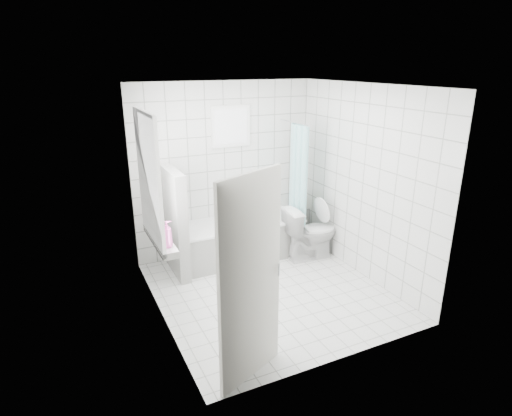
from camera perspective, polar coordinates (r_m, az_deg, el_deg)
ground at (r=5.70m, az=1.83°, el=-11.03°), size 3.00×3.00×0.00m
ceiling at (r=4.95m, az=2.16°, el=16.05°), size 3.00×3.00×0.00m
wall_back at (r=6.49m, az=-4.17°, el=5.10°), size 2.80×0.02×2.60m
wall_front at (r=3.99m, az=12.01°, el=-4.32°), size 2.80×0.02×2.60m
wall_left at (r=4.73m, az=-13.25°, el=-0.71°), size 0.02×3.00×2.60m
wall_right at (r=5.93m, az=14.08°, el=3.24°), size 0.02×3.00×2.60m
window_left at (r=4.93m, az=-13.79°, el=3.71°), size 0.01×0.90×1.40m
window_back at (r=6.37m, az=-3.31°, el=10.80°), size 0.50×0.01×0.50m
window_sill at (r=5.17m, az=-12.67°, el=-4.15°), size 0.18×1.02×0.08m
door at (r=3.84m, az=-0.75°, el=-9.82°), size 0.75×0.37×2.00m
bathtub at (r=6.51m, az=-2.12°, el=-4.19°), size 1.87×0.77×0.58m
partition_wall at (r=6.00m, az=-10.76°, el=-1.88°), size 0.15×0.85×1.50m
tiled_ledge at (r=7.20m, az=5.20°, el=-2.07°), size 0.40×0.24×0.55m
toilet at (r=6.50m, az=7.31°, el=-3.26°), size 0.83×0.51×0.82m
curtain_rod at (r=6.42m, az=5.09°, el=11.28°), size 0.02×0.80×0.02m
shower_curtain at (r=6.49m, az=5.44°, el=3.24°), size 0.14×0.48×1.78m
tub_faucet at (r=6.64m, az=-2.55°, el=1.42°), size 0.18×0.06×0.06m
sill_bottles at (r=5.00m, az=-12.33°, el=-2.98°), size 0.17×0.74×0.30m
ledge_bottles at (r=7.05m, az=5.52°, el=0.81°), size 0.16×0.18×0.25m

